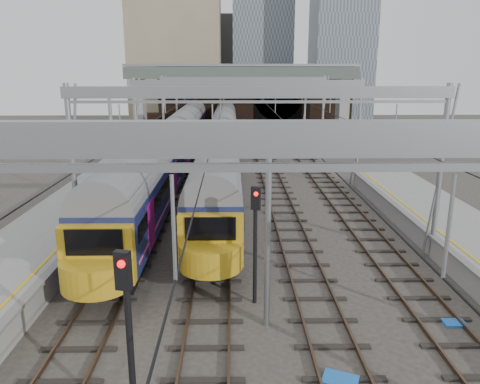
{
  "coord_description": "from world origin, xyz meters",
  "views": [
    {
      "loc": [
        -1.15,
        -12.4,
        8.51
      ],
      "look_at": [
        -0.76,
        11.03,
        2.4
      ],
      "focal_mm": 35.0,
      "sensor_mm": 36.0,
      "label": 1
    }
  ],
  "objects_px": {
    "train_main": "(224,132)",
    "signal_near_left": "(128,324)",
    "train_second": "(175,145)",
    "signal_near_centre": "(255,230)"
  },
  "relations": [
    {
      "from": "train_second",
      "to": "signal_near_left",
      "type": "bearing_deg",
      "value": -85.19
    },
    {
      "from": "train_main",
      "to": "signal_near_left",
      "type": "bearing_deg",
      "value": -92.22
    },
    {
      "from": "train_main",
      "to": "signal_near_centre",
      "type": "height_order",
      "value": "train_main"
    },
    {
      "from": "train_main",
      "to": "train_second",
      "type": "distance_m",
      "value": 9.35
    },
    {
      "from": "train_main",
      "to": "signal_near_left",
      "type": "xyz_separation_m",
      "value": [
        -1.49,
        -38.28,
        0.65
      ]
    },
    {
      "from": "train_main",
      "to": "signal_near_left",
      "type": "distance_m",
      "value": 38.32
    },
    {
      "from": "signal_near_left",
      "to": "train_main",
      "type": "bearing_deg",
      "value": 101.27
    },
    {
      "from": "signal_near_left",
      "to": "signal_near_centre",
      "type": "xyz_separation_m",
      "value": [
        3.16,
        6.62,
        -0.14
      ]
    },
    {
      "from": "train_main",
      "to": "signal_near_centre",
      "type": "distance_m",
      "value": 31.71
    },
    {
      "from": "train_main",
      "to": "signal_near_centre",
      "type": "xyz_separation_m",
      "value": [
        1.67,
        -31.66,
        0.5
      ]
    }
  ]
}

